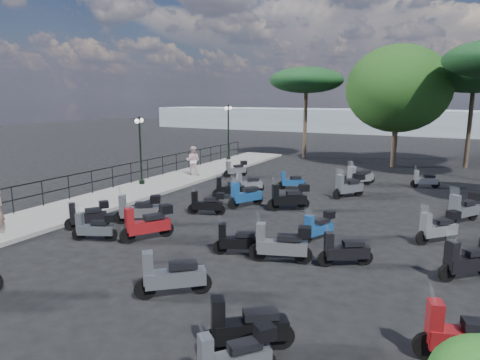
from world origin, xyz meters
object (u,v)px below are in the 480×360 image
at_px(pedestrian_far, 193,161).
at_px(scooter_24, 469,260).
at_px(scooter_16, 235,358).
at_px(lamp_post_1, 140,146).
at_px(scooter_2, 95,228).
at_px(scooter_9, 248,184).
at_px(scooter_13, 289,198).
at_px(lamp_post_2, 228,128).
at_px(scooter_10, 291,182).
at_px(scooter_5, 236,169).
at_px(scooter_17, 281,244).
at_px(scooter_27, 424,180).
at_px(scooter_1, 88,216).
at_px(scooter_14, 349,185).
at_px(scooter_20, 349,186).
at_px(scooter_23, 246,328).
at_px(scooter_12, 237,241).
at_px(scooter_22, 464,337).
at_px(pine_0, 475,75).
at_px(scooter_26, 464,209).
at_px(scooter_15, 358,177).
at_px(broadleaf_tree, 398,89).
at_px(pine_2, 306,80).
at_px(scooter_11, 171,276).
at_px(scooter_19, 319,227).
at_px(scooter_7, 139,210).
at_px(scooter_21, 361,176).
at_px(scooter_25, 438,228).
at_px(scooter_18, 344,251).

relative_size(pedestrian_far, scooter_24, 1.24).
bearing_deg(scooter_16, lamp_post_1, -4.63).
bearing_deg(scooter_16, scooter_2, 10.75).
xyz_separation_m(scooter_9, scooter_13, (2.99, -2.19, 0.10)).
height_order(lamp_post_2, scooter_10, lamp_post_2).
height_order(pedestrian_far, scooter_5, pedestrian_far).
relative_size(scooter_17, scooter_27, 1.25).
xyz_separation_m(scooter_1, scooter_14, (7.08, 9.88, -0.00)).
xyz_separation_m(scooter_20, scooter_23, (1.22, -13.35, -0.05)).
bearing_deg(scooter_12, scooter_22, -139.17).
bearing_deg(scooter_12, pine_0, -39.97).
height_order(scooter_16, scooter_23, scooter_23).
relative_size(scooter_9, scooter_23, 0.84).
bearing_deg(scooter_26, scooter_13, 44.03).
xyz_separation_m(lamp_post_2, scooter_26, (15.46, -9.71, -1.86)).
bearing_deg(scooter_15, broadleaf_tree, -59.00).
height_order(lamp_post_1, scooter_24, lamp_post_1).
bearing_deg(pine_0, scooter_17, -102.64).
height_order(scooter_22, pine_2, pine_2).
relative_size(scooter_13, pine_0, 0.21).
height_order(scooter_11, scooter_19, scooter_11).
distance_m(scooter_7, pine_2, 20.32).
bearing_deg(scooter_24, pine_0, -43.25).
relative_size(scooter_19, broadleaf_tree, 0.17).
bearing_deg(scooter_13, scooter_2, 111.18).
distance_m(scooter_13, scooter_15, 6.42).
distance_m(scooter_20, pine_0, 14.32).
relative_size(scooter_20, scooter_22, 0.90).
distance_m(scooter_5, scooter_11, 15.60).
bearing_deg(scooter_20, scooter_5, 16.29).
height_order(scooter_5, scooter_13, scooter_13).
xyz_separation_m(scooter_16, scooter_22, (3.37, 2.36, 0.04)).
distance_m(scooter_12, scooter_21, 12.65).
bearing_deg(scooter_10, lamp_post_2, 14.96).
distance_m(scooter_7, scooter_20, 9.87).
bearing_deg(scooter_2, scooter_11, -138.77).
relative_size(scooter_21, scooter_25, 0.97).
relative_size(broadleaf_tree, pine_2, 1.17).
xyz_separation_m(scooter_15, scooter_22, (5.00, -14.67, 0.02)).
bearing_deg(scooter_18, scooter_16, 143.40).
height_order(scooter_11, scooter_26, scooter_11).
height_order(lamp_post_1, scooter_13, lamp_post_1).
bearing_deg(scooter_1, lamp_post_2, -40.32).
bearing_deg(scooter_18, scooter_2, 69.03).
bearing_deg(scooter_11, scooter_7, 6.92).
relative_size(scooter_14, scooter_16, 1.17).
bearing_deg(scooter_17, lamp_post_1, 40.65).
distance_m(scooter_10, scooter_25, 9.03).
bearing_deg(scooter_17, scooter_18, -88.67).
bearing_deg(scooter_25, scooter_17, 87.00).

